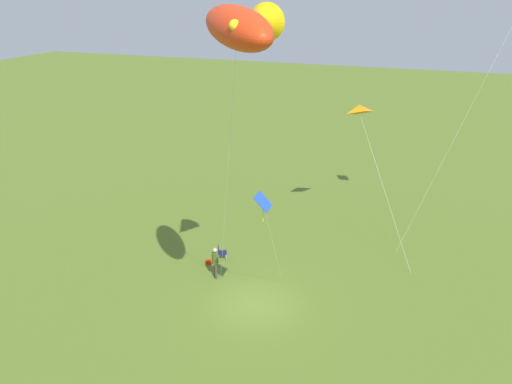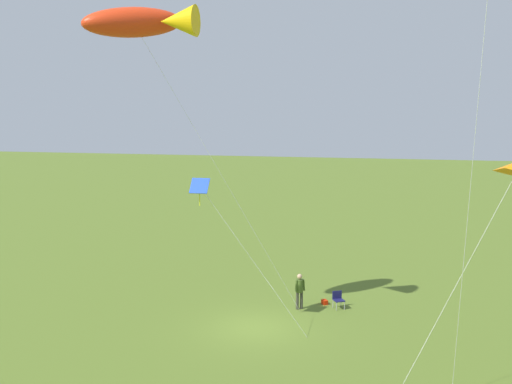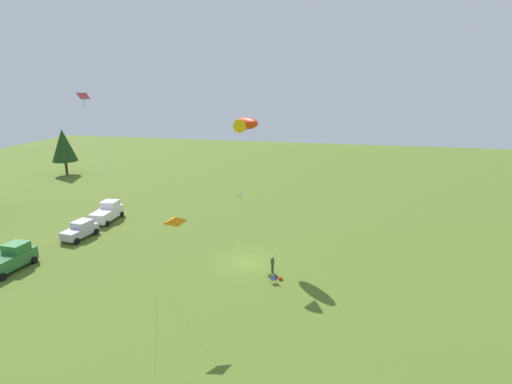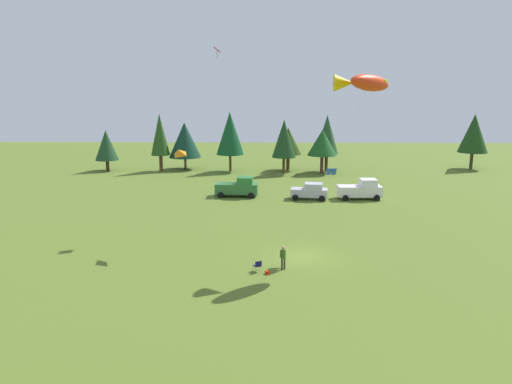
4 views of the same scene
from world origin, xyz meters
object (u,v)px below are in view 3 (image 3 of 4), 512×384
object	(u,v)px
folding_chair	(274,278)
kite_diamond_blue	(241,196)
truck_white_pickup	(107,212)
kite_large_fish	(245,124)
kite_delta_orange	(176,220)
kite_diamond_rainbow	(88,108)
car_silver_compact	(80,230)
person_kite_flyer	(272,263)
backpack_on_grass	(280,279)
truck_green_flatbed	(10,259)

from	to	relation	value
folding_chair	kite_diamond_blue	xyz separation A→B (m)	(5.41, 4.38, 5.73)
truck_white_pickup	kite_large_fish	world-z (taller)	kite_large_fish
kite_delta_orange	kite_diamond_rainbow	bearing A→B (deg)	72.59
kite_delta_orange	car_silver_compact	bearing A→B (deg)	54.80
truck_white_pickup	folding_chair	bearing A→B (deg)	-118.81
person_kite_flyer	kite_diamond_blue	distance (m)	7.42
person_kite_flyer	folding_chair	xyz separation A→B (m)	(-1.81, -0.50, -0.53)
car_silver_compact	kite_delta_orange	bearing A→B (deg)	-117.67
folding_chair	kite_diamond_rainbow	world-z (taller)	kite_diamond_rainbow
car_silver_compact	kite_diamond_blue	xyz separation A→B (m)	(-0.31, -18.92, 5.27)
person_kite_flyer	truck_white_pickup	xyz separation A→B (m)	(9.81, 23.07, 0.08)
backpack_on_grass	kite_diamond_rainbow	size ratio (longest dim) A/B	0.02
folding_chair	kite_delta_orange	distance (m)	11.38
truck_green_flatbed	kite_diamond_rainbow	world-z (taller)	kite_diamond_rainbow
person_kite_flyer	kite_delta_orange	size ratio (longest dim) A/B	0.22
folding_chair	kite_large_fish	bearing A→B (deg)	-87.29
person_kite_flyer	kite_large_fish	xyz separation A→B (m)	(5.92, 3.99, 12.03)
backpack_on_grass	person_kite_flyer	bearing A→B (deg)	39.28
kite_diamond_rainbow	kite_delta_orange	xyz separation A→B (m)	(-2.43, -7.76, -7.55)
kite_delta_orange	folding_chair	bearing A→B (deg)	-43.58
truck_green_flatbed	kite_delta_orange	bearing A→B (deg)	-97.98
kite_large_fish	kite_diamond_rainbow	bearing A→B (deg)	141.31
kite_large_fish	folding_chair	bearing A→B (deg)	-149.86
kite_diamond_rainbow	backpack_on_grass	bearing A→B (deg)	-71.96
kite_delta_orange	kite_diamond_blue	bearing A→B (deg)	-8.30
folding_chair	kite_diamond_blue	distance (m)	9.02
person_kite_flyer	kite_large_fish	distance (m)	13.99
backpack_on_grass	kite_large_fish	bearing A→B (deg)	34.87
truck_green_flatbed	folding_chair	bearing A→B (deg)	-80.48
truck_white_pickup	truck_green_flatbed	bearing A→B (deg)	172.85
truck_white_pickup	kite_diamond_rainbow	size ratio (longest dim) A/B	0.31
truck_white_pickup	kite_large_fish	bearing A→B (deg)	-104.09
folding_chair	truck_white_pickup	xyz separation A→B (m)	(11.62, 23.57, 0.61)
car_silver_compact	kite_diamond_blue	world-z (taller)	kite_diamond_blue
backpack_on_grass	kite_diamond_rainbow	bearing A→B (deg)	108.04
kite_delta_orange	backpack_on_grass	bearing A→B (deg)	-42.62
truck_white_pickup	kite_delta_orange	distance (m)	25.95
car_silver_compact	folding_chair	bearing A→B (deg)	-96.27
backpack_on_grass	kite_diamond_blue	xyz separation A→B (m)	(4.73, 4.80, 6.11)
person_kite_flyer	folding_chair	size ratio (longest dim) A/B	2.12
kite_diamond_rainbow	kite_delta_orange	world-z (taller)	kite_diamond_rainbow
truck_green_flatbed	kite_large_fish	size ratio (longest dim) A/B	0.37
person_kite_flyer	kite_diamond_rainbow	distance (m)	20.32
car_silver_compact	truck_white_pickup	size ratio (longest dim) A/B	0.87
backpack_on_grass	truck_white_pickup	size ratio (longest dim) A/B	0.06
kite_large_fish	kite_diamond_blue	bearing A→B (deg)	-177.20
truck_green_flatbed	kite_large_fish	world-z (taller)	kite_large_fish
backpack_on_grass	car_silver_compact	world-z (taller)	car_silver_compact
kite_large_fish	kite_diamond_rainbow	xyz separation A→B (m)	(-11.70, 9.37, 2.14)
kite_diamond_blue	kite_diamond_rainbow	bearing A→B (deg)	134.68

